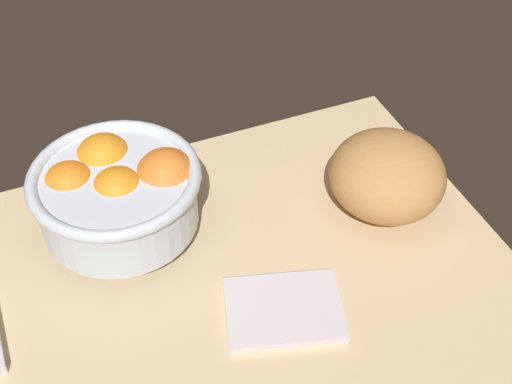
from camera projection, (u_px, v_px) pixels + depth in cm
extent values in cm
cube|color=#D0B589|center=(179.00, 304.00, 86.95)|extent=(83.18, 53.09, 3.00)
cylinder|color=silver|center=(123.00, 227.00, 92.31)|extent=(8.01, 8.01, 2.75)
cylinder|color=silver|center=(118.00, 199.00, 88.81)|extent=(19.59, 19.59, 7.37)
torus|color=silver|center=(114.00, 177.00, 86.25)|extent=(21.19, 21.19, 1.60)
sphere|color=orange|center=(119.00, 194.00, 87.14)|extent=(6.96, 6.96, 6.96)
sphere|color=orange|center=(105.00, 162.00, 91.26)|extent=(7.56, 7.56, 7.56)
sphere|color=orange|center=(71.00, 188.00, 87.87)|extent=(6.97, 6.97, 6.97)
sphere|color=orange|center=(167.00, 179.00, 88.80)|extent=(8.01, 8.01, 8.01)
ellipsoid|color=#BA8147|center=(387.00, 176.00, 93.50)|extent=(20.95, 21.03, 10.68)
cube|color=silver|center=(284.00, 309.00, 83.90)|extent=(15.86, 13.55, 1.07)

